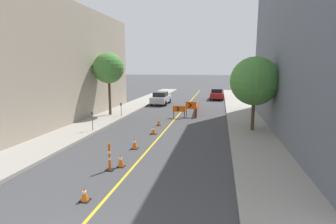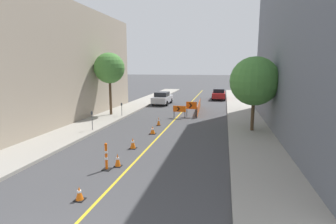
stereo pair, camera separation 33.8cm
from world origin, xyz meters
The scene contains 20 objects.
lane_stripe centered at (0.00, 24.40, 0.00)m, with size 0.12×48.81×0.01m.
sidewalk_left centered at (-6.17, 24.40, 0.09)m, with size 3.04×48.81×0.17m.
sidewalk_right centered at (6.17, 24.40, 0.09)m, with size 3.04×48.81×0.17m.
building_facade_left centered at (-10.69, 16.47, 4.94)m, with size 6.00×21.59×9.88m.
building_facade_right centered at (10.69, 15.11, 7.67)m, with size 6.00×23.14×15.34m.
traffic_cone_nearest centered at (-0.66, 3.70, 0.25)m, with size 0.35×0.35×0.52m.
traffic_cone_second centered at (-0.59, 6.99, 0.31)m, with size 0.34×0.34×0.63m.
traffic_cone_third centered at (-0.83, 9.79, 0.32)m, with size 0.40×0.40×0.64m.
traffic_cone_fourth centered at (-0.60, 13.27, 0.27)m, with size 0.45×0.45×0.55m.
traffic_cone_fifth centered at (-0.85, 16.01, 0.34)m, with size 0.33×0.33×0.68m.
delineator_post_front centered at (-0.93, 6.50, 0.56)m, with size 0.38×0.38×1.28m.
arrow_barricade_primary centered at (0.28, 19.43, 0.82)m, with size 1.20×0.14×1.14m.
arrow_barricade_secondary centered at (1.29, 20.24, 1.03)m, with size 1.02×0.12×1.44m.
safety_mesh_fence centered at (1.71, 23.23, 0.50)m, with size 0.41×7.29×1.00m.
parked_car_curb_near centered at (-3.32, 27.79, 0.80)m, with size 1.94×4.34×1.59m.
parked_car_curb_mid centered at (3.54, 34.33, 0.80)m, with size 1.93×4.30×1.59m.
parking_meter_near_curb centered at (-5.00, 12.84, 1.16)m, with size 0.12×0.11×1.40m.
parking_meter_far_curb centered at (-5.00, 18.46, 1.05)m, with size 0.12×0.11×1.25m.
street_tree_left_near centered at (-6.32, 18.99, 4.56)m, with size 2.85×2.85×5.84m.
street_tree_right_near centered at (6.32, 15.21, 3.70)m, with size 3.44×3.44×5.25m.
Camera 2 is at (4.25, -4.12, 4.70)m, focal length 28.00 mm.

